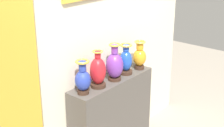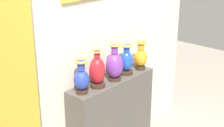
{
  "view_description": "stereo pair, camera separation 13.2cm",
  "coord_description": "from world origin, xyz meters",
  "px_view_note": "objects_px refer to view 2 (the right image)",
  "views": [
    {
      "loc": [
        -2.57,
        -2.13,
        2.41
      ],
      "look_at": [
        0.0,
        0.0,
        1.15
      ],
      "focal_mm": 54.87,
      "sensor_mm": 36.0,
      "label": 1
    },
    {
      "loc": [
        -2.49,
        -2.23,
        2.41
      ],
      "look_at": [
        0.0,
        0.0,
        1.15
      ],
      "focal_mm": 54.87,
      "sensor_mm": 36.0,
      "label": 2
    }
  ],
  "objects_px": {
    "vase_cobalt": "(81,79)",
    "vase_sapphire": "(126,61)",
    "vase_crimson": "(97,71)",
    "vase_violet": "(115,65)",
    "vase_amber": "(141,57)"
  },
  "relations": [
    {
      "from": "vase_violet",
      "to": "vase_sapphire",
      "type": "xyz_separation_m",
      "value": [
        0.22,
        0.02,
        -0.02
      ]
    },
    {
      "from": "vase_cobalt",
      "to": "vase_crimson",
      "type": "distance_m",
      "value": 0.21
    },
    {
      "from": "vase_crimson",
      "to": "vase_violet",
      "type": "height_order",
      "value": "vase_violet"
    },
    {
      "from": "vase_cobalt",
      "to": "vase_sapphire",
      "type": "distance_m",
      "value": 0.67
    },
    {
      "from": "vase_crimson",
      "to": "vase_violet",
      "type": "bearing_deg",
      "value": -3.85
    },
    {
      "from": "vase_crimson",
      "to": "vase_amber",
      "type": "height_order",
      "value": "vase_crimson"
    },
    {
      "from": "vase_sapphire",
      "to": "vase_amber",
      "type": "height_order",
      "value": "vase_sapphire"
    },
    {
      "from": "vase_cobalt",
      "to": "vase_violet",
      "type": "xyz_separation_m",
      "value": [
        0.45,
        -0.02,
        0.02
      ]
    },
    {
      "from": "vase_violet",
      "to": "vase_amber",
      "type": "height_order",
      "value": "vase_violet"
    },
    {
      "from": "vase_crimson",
      "to": "vase_violet",
      "type": "distance_m",
      "value": 0.24
    },
    {
      "from": "vase_cobalt",
      "to": "vase_sapphire",
      "type": "height_order",
      "value": "same"
    },
    {
      "from": "vase_crimson",
      "to": "vase_sapphire",
      "type": "distance_m",
      "value": 0.46
    },
    {
      "from": "vase_cobalt",
      "to": "vase_crimson",
      "type": "relative_size",
      "value": 0.89
    },
    {
      "from": "vase_amber",
      "to": "vase_sapphire",
      "type": "bearing_deg",
      "value": 171.69
    },
    {
      "from": "vase_cobalt",
      "to": "vase_sapphire",
      "type": "xyz_separation_m",
      "value": [
        0.67,
        -0.01,
        -0.0
      ]
    }
  ]
}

